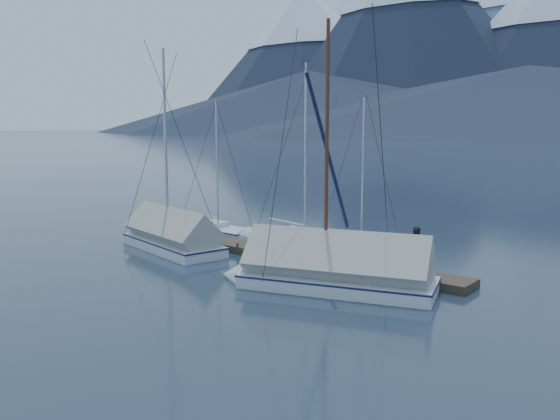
% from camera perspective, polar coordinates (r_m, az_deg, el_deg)
% --- Properties ---
extents(ground, '(1000.00, 1000.00, 0.00)m').
position_cam_1_polar(ground, '(25.72, -2.81, -5.36)').
color(ground, '#162333').
rests_on(ground, ground).
extents(dock, '(18.00, 1.50, 0.54)m').
position_cam_1_polar(dock, '(27.18, 0.00, -4.36)').
color(dock, '#382D23').
rests_on(dock, ground).
extents(mooring_posts, '(15.12, 1.52, 0.35)m').
position_cam_1_polar(mooring_posts, '(27.44, -0.81, -3.73)').
color(mooring_posts, '#382D23').
rests_on(mooring_posts, ground).
extents(sailboat_open_left, '(6.28, 2.67, 8.22)m').
position_cam_1_polar(sailboat_open_left, '(32.71, -5.46, -2.17)').
color(sailboat_open_left, silver).
rests_on(sailboat_open_left, ground).
extents(sailboat_open_mid, '(7.71, 3.75, 9.83)m').
position_cam_1_polar(sailboat_open_mid, '(28.97, 3.09, -3.46)').
color(sailboat_open_mid, silver).
rests_on(sailboat_open_mid, ground).
extents(sailboat_open_right, '(6.25, 2.97, 7.98)m').
position_cam_1_polar(sailboat_open_right, '(27.77, 8.46, -4.12)').
color(sailboat_open_right, silver).
rests_on(sailboat_open_right, ground).
extents(sailboat_covered_near, '(8.68, 4.84, 10.79)m').
position_cam_1_polar(sailboat_covered_near, '(22.23, 3.96, -6.13)').
color(sailboat_covered_near, silver).
rests_on(sailboat_covered_near, ground).
extents(sailboat_covered_far, '(7.83, 3.84, 10.54)m').
position_cam_1_polar(sailboat_covered_far, '(29.63, -10.85, -2.65)').
color(sailboat_covered_far, silver).
rests_on(sailboat_covered_far, ground).
extents(person, '(0.63, 0.76, 1.80)m').
position_cam_1_polar(person, '(23.61, 13.06, -3.72)').
color(person, black).
rests_on(person, dock).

